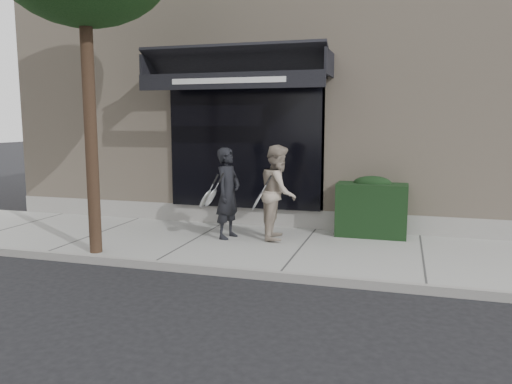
% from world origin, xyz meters
% --- Properties ---
extents(ground, '(80.00, 80.00, 0.00)m').
position_xyz_m(ground, '(0.00, 0.00, 0.00)').
color(ground, black).
rests_on(ground, ground).
extents(sidewalk, '(20.00, 3.00, 0.12)m').
position_xyz_m(sidewalk, '(0.00, 0.00, 0.06)').
color(sidewalk, '#9C9D98').
rests_on(sidewalk, ground).
extents(curb, '(20.00, 0.10, 0.14)m').
position_xyz_m(curb, '(0.00, -1.55, 0.07)').
color(curb, gray).
rests_on(curb, ground).
extents(building_facade, '(14.30, 8.04, 5.64)m').
position_xyz_m(building_facade, '(-0.01, 4.96, 2.74)').
color(building_facade, '#B8A58D').
rests_on(building_facade, ground).
extents(hedge, '(1.30, 0.70, 1.14)m').
position_xyz_m(hedge, '(1.10, 1.25, 0.66)').
color(hedge, black).
rests_on(hedge, sidewalk).
extents(pedestrian_front, '(0.69, 0.78, 1.68)m').
position_xyz_m(pedestrian_front, '(-1.44, 0.29, 0.96)').
color(pedestrian_front, black).
rests_on(pedestrian_front, sidewalk).
extents(pedestrian_back, '(0.80, 1.01, 1.73)m').
position_xyz_m(pedestrian_back, '(-0.54, 0.52, 0.99)').
color(pedestrian_back, '#AD9C8A').
rests_on(pedestrian_back, sidewalk).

